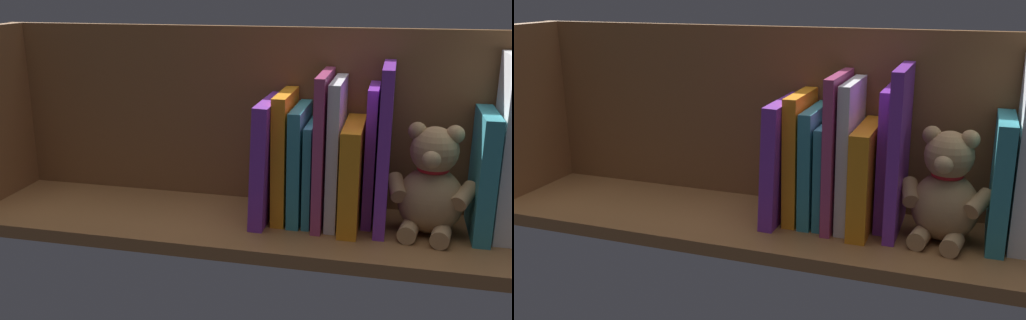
% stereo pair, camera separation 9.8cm
% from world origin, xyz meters
% --- Properties ---
extents(ground_plane, '(1.02, 0.26, 0.02)m').
position_xyz_m(ground_plane, '(0.00, 0.00, -0.01)').
color(ground_plane, brown).
extents(shelf_back_panel, '(1.02, 0.02, 0.31)m').
position_xyz_m(shelf_back_panel, '(0.00, -0.11, 0.16)').
color(shelf_back_panel, brown).
rests_on(shelf_back_panel, ground_plane).
extents(book_0, '(0.03, 0.13, 0.20)m').
position_xyz_m(book_0, '(-0.36, -0.03, 0.10)').
color(book_0, teal).
rests_on(book_0, ground_plane).
extents(teddy_bear, '(0.14, 0.13, 0.18)m').
position_xyz_m(teddy_bear, '(-0.28, -0.01, 0.08)').
color(teddy_bear, tan).
rests_on(teddy_bear, ground_plane).
extents(book_1, '(0.02, 0.14, 0.26)m').
position_xyz_m(book_1, '(-0.21, -0.02, 0.13)').
color(book_1, purple).
rests_on(book_1, ground_plane).
extents(book_2, '(0.02, 0.11, 0.23)m').
position_xyz_m(book_2, '(-0.18, -0.04, 0.11)').
color(book_2, purple).
rests_on(book_2, ground_plane).
extents(book_3, '(0.03, 0.15, 0.17)m').
position_xyz_m(book_3, '(-0.16, -0.02, 0.09)').
color(book_3, orange).
rests_on(book_3, ground_plane).
extents(book_4, '(0.02, 0.13, 0.24)m').
position_xyz_m(book_4, '(-0.13, -0.03, 0.12)').
color(book_4, silver).
rests_on(book_4, ground_plane).
extents(book_5, '(0.02, 0.14, 0.25)m').
position_xyz_m(book_5, '(-0.11, -0.02, 0.12)').
color(book_5, '#B23F72').
rests_on(book_5, ground_plane).
extents(book_6, '(0.01, 0.13, 0.17)m').
position_xyz_m(book_6, '(-0.09, -0.03, 0.08)').
color(book_6, teal).
rests_on(book_6, ground_plane).
extents(book_7, '(0.02, 0.13, 0.19)m').
position_xyz_m(book_7, '(-0.07, -0.03, 0.10)').
color(book_7, teal).
rests_on(book_7, ground_plane).
extents(book_8, '(0.02, 0.13, 0.21)m').
position_xyz_m(book_8, '(-0.04, -0.03, 0.11)').
color(book_8, orange).
rests_on(book_8, ground_plane).
extents(book_9, '(0.03, 0.15, 0.20)m').
position_xyz_m(book_9, '(-0.02, -0.02, 0.10)').
color(book_9, purple).
rests_on(book_9, ground_plane).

